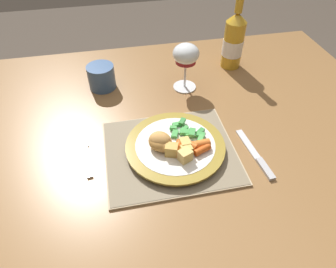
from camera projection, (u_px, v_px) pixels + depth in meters
name	position (u px, v px, depth m)	size (l,w,h in m)	color
ground_plane	(166.00, 245.00, 1.38)	(6.00, 6.00, 0.00)	#4C4238
dining_table	(166.00, 145.00, 0.92)	(1.41, 0.98, 0.74)	olive
placemat	(170.00, 152.00, 0.79)	(0.34, 0.29, 0.01)	tan
dinner_plate	(175.00, 146.00, 0.78)	(0.26, 0.26, 0.02)	white
breaded_croquettes	(161.00, 142.00, 0.75)	(0.07, 0.08, 0.04)	tan
green_beans_pile	(187.00, 131.00, 0.80)	(0.09, 0.10, 0.02)	green
glazed_carrots	(192.00, 147.00, 0.75)	(0.11, 0.06, 0.02)	orange
fork	(88.00, 161.00, 0.76)	(0.02, 0.13, 0.01)	silver
table_knife	(258.00, 158.00, 0.77)	(0.03, 0.18, 0.01)	silver
wine_glass	(186.00, 56.00, 0.92)	(0.08, 0.08, 0.15)	silver
bottle	(234.00, 41.00, 1.04)	(0.07, 0.07, 0.27)	gold
roast_potatoes	(181.00, 150.00, 0.74)	(0.07, 0.07, 0.03)	gold
drinking_cup	(101.00, 76.00, 0.98)	(0.09, 0.09, 0.08)	#385684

